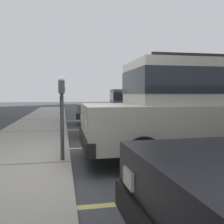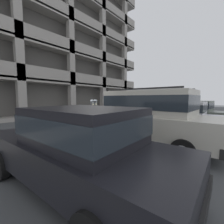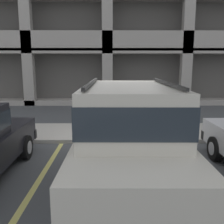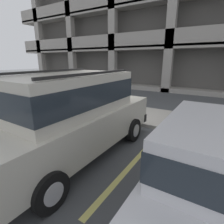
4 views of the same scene
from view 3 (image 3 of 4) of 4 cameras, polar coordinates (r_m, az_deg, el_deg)
The scene contains 5 objects.
ground_plane at distance 7.42m, azimuth 0.80°, elevation -8.08°, with size 80.00×80.00×0.10m.
sidewalk at distance 8.63m, azimuth 0.62°, elevation -4.62°, with size 40.00×2.20×0.12m.
parking_stall_lines at distance 6.35m, azimuth 16.22°, elevation -11.32°, with size 13.11×4.80×0.01m.
silver_suv at distance 4.78m, azimuth 3.74°, elevation -4.44°, with size 2.06×4.80×2.03m.
parking_meter_near at distance 7.46m, azimuth 1.92°, elevation 2.32°, with size 0.35×0.12×1.53m.
Camera 3 is at (-0.16, -7.03, 2.33)m, focal length 40.00 mm.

